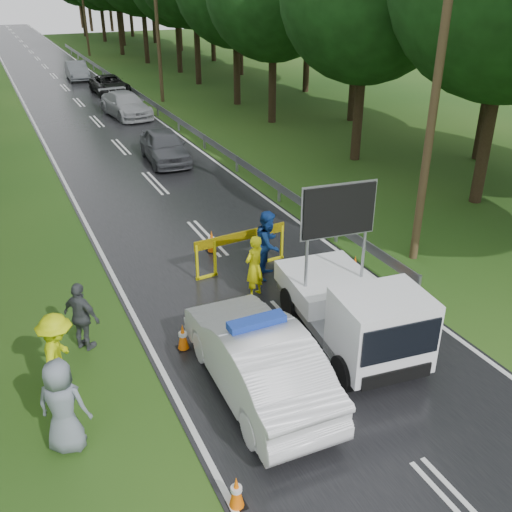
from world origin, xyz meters
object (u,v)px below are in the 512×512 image
queue_car_second (126,105)px  queue_car_third (110,85)px  civilian (268,244)px  queue_car_fourth (77,71)px  barrier (241,241)px  officer (254,267)px  work_truck (356,311)px  police_sedan (257,358)px  queue_car_first (164,146)px

queue_car_second → queue_car_third: 7.59m
civilian → queue_car_fourth: civilian is taller
civilian → queue_car_second: size_ratio=0.40×
barrier → queue_car_second: 21.06m
officer → queue_car_third: officer is taller
work_truck → queue_car_second: bearing=94.3°
civilian → barrier: bearing=84.4°
police_sedan → queue_car_first: (3.03, 16.24, -0.06)m
police_sedan → queue_car_second: bearing=-96.5°
queue_car_first → civilian: bearing=-89.1°
civilian → police_sedan: bearing=-163.7°
queue_car_first → queue_car_third: 17.39m
officer → civilian: (0.84, 0.87, 0.11)m
civilian → queue_car_third: (1.91, 29.21, -0.34)m
police_sedan → barrier: 5.38m
queue_car_second → barrier: bearing=-101.3°
civilian → queue_car_first: size_ratio=0.46×
queue_car_first → queue_car_fourth: size_ratio=0.99×
civilian → queue_car_fourth: (0.85, 36.47, -0.27)m
queue_car_fourth → work_truck: bearing=-88.6°
barrier → queue_car_first: queue_car_first is taller
civilian → queue_car_third: 29.28m
work_truck → queue_car_first: bearing=95.1°
officer → queue_car_first: (1.45, 12.74, -0.15)m
police_sedan → officer: bearing=-112.9°
officer → work_truck: bearing=84.3°
work_truck → officer: size_ratio=2.67×
police_sedan → queue_car_third: 33.86m
queue_car_first → queue_car_third: bearing=89.5°
officer → queue_car_third: size_ratio=0.38×
work_truck → officer: 3.28m
officer → civilian: civilian is taller
officer → queue_car_third: 30.21m
work_truck → civilian: size_ratio=2.37×
work_truck → queue_car_fourth: work_truck is taller
work_truck → queue_car_second: work_truck is taller
barrier → officer: 1.57m
queue_car_fourth → queue_car_third: bearing=-79.4°
officer → police_sedan: bearing=40.9°
queue_car_first → queue_car_third: size_ratio=0.92×
civilian → queue_car_third: bearing=41.6°
queue_car_first → queue_car_fourth: bearing=93.3°
officer → queue_car_second: officer is taller
barrier → queue_car_second: (1.76, 20.98, -0.19)m
queue_car_second → police_sedan: bearing=-104.5°
civilian → queue_car_third: size_ratio=0.42×
queue_car_second → queue_car_third: (0.70, 7.56, -0.06)m
officer → queue_car_second: size_ratio=0.36×
police_sedan → work_truck: (2.65, 0.41, 0.18)m
police_sedan → queue_car_second: police_sedan is taller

